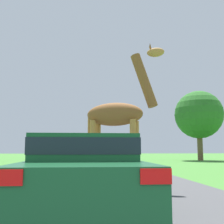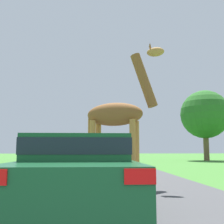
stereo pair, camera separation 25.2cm
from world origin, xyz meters
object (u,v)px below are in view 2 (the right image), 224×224
Objects in this scene: car_queue_left at (72,155)px; tree_right_cluster at (205,115)px; car_lead_maroon at (78,171)px; giraffe_near_road at (119,117)px; car_queue_right at (79,157)px.

tree_right_cluster is (13.36, 4.89, 4.05)m from car_queue_left.
car_lead_maroon is at bearing -85.10° from car_queue_left.
car_queue_left is at bearing -149.15° from giraffe_near_road.
tree_right_cluster reaches higher than giraffe_near_road.
giraffe_near_road is at bearing -75.31° from car_queue_right.
giraffe_near_road is 4.21m from car_lead_maroon.
tree_right_cluster is at bearing 46.85° from car_queue_right.
giraffe_near_road is 0.63× the size of tree_right_cluster.
car_lead_maroon is 18.31m from car_queue_left.
car_queue_right is 8.33m from car_queue_left.
car_queue_left is 14.79m from tree_right_cluster.
car_queue_left is at bearing 97.13° from car_queue_right.
tree_right_cluster reaches higher than car_queue_left.
giraffe_near_road reaches higher than car_lead_maroon.
car_queue_left is 0.61× the size of tree_right_cluster.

